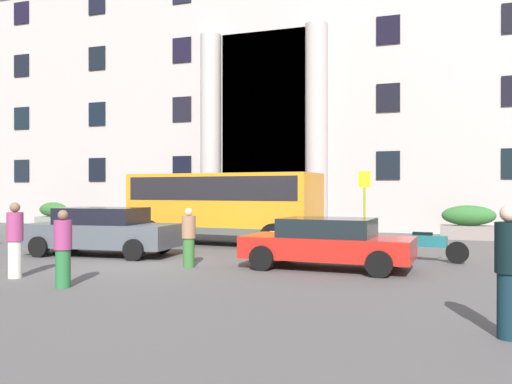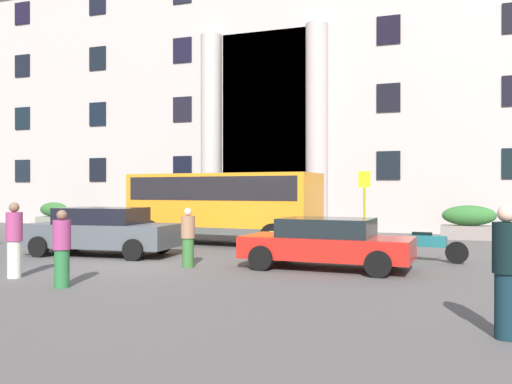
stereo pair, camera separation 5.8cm
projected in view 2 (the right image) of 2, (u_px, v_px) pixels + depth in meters
The scene contains 16 objects.
ground_plane at pixel (137, 266), 14.61m from camera, with size 80.00×64.00×0.12m, color #524E4D.
office_building_facade at pixel (301, 101), 31.03m from camera, with size 40.27×9.79×14.34m.
orange_minibus at pixel (223, 202), 19.71m from camera, with size 7.14×2.98×2.59m.
bus_stop_sign at pixel (364, 199), 19.72m from camera, with size 0.44×0.08×2.69m.
hedge_planter_west at pixel (54, 216), 28.26m from camera, with size 1.75×0.81×1.35m.
hedge_planter_far_west at pixel (196, 218), 25.35m from camera, with size 1.72×0.92×1.38m.
hedge_planter_far_east at pixel (469, 223), 21.72m from camera, with size 2.18×1.00×1.38m.
parked_sedan_far at pixel (102, 231), 16.44m from camera, with size 4.72×2.31×1.46m.
parked_sedan_second at pixel (327, 242), 13.61m from camera, with size 4.30×2.17×1.29m.
motorcycle_near_kerb at pixel (282, 240), 16.47m from camera, with size 1.92×0.55×0.89m.
motorcycle_far_end at pixel (107, 234), 18.61m from camera, with size 1.96×0.80×0.89m.
scooter_by_planter at pixel (427, 245), 14.92m from camera, with size 2.07×0.61×0.89m.
pedestrian_man_crossing at pixel (506, 271), 7.19m from camera, with size 0.36×0.36×1.81m.
pedestrian_woman_dark_dress at pixel (14, 240), 12.19m from camera, with size 0.36×0.36×1.72m.
pedestrian_man_red_shirt at pixel (188, 238), 13.89m from camera, with size 0.36×0.36×1.54m.
pedestrian_woman_with_bag at pixel (62, 249), 10.99m from camera, with size 0.36×0.36×1.59m.
Camera 2 is at (7.96, -12.66, 2.00)m, focal length 37.65 mm.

